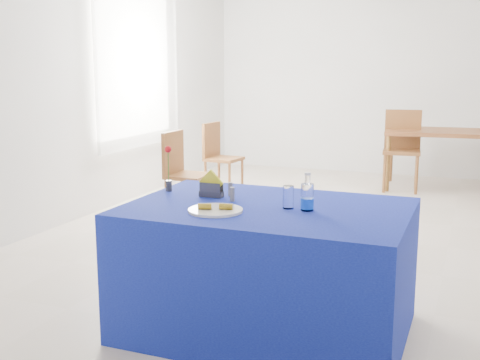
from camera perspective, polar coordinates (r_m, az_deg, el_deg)
name	(u,v)px	position (r m, az deg, el deg)	size (l,w,h in m)	color
floor	(323,234)	(5.70, 7.86, -5.13)	(7.00, 7.00, 0.00)	beige
room_shell	(328,43)	(5.49, 8.34, 12.70)	(7.00, 7.00, 7.00)	silver
window_pane	(135,66)	(7.19, -9.95, 10.59)	(0.04, 1.50, 1.60)	white
curtain	(140,66)	(7.16, -9.46, 10.61)	(0.04, 1.75, 1.85)	white
plate	(215,210)	(3.33, -2.35, -2.89)	(0.30, 0.30, 0.01)	white
drinking_glass	(288,197)	(3.40, 4.60, -1.62)	(0.06, 0.06, 0.13)	white
salt_shaker	(230,189)	(3.72, -0.92, -0.88)	(0.03, 0.03, 0.09)	slate
pepper_shaker	(232,194)	(3.57, -0.75, -1.36)	(0.03, 0.03, 0.09)	slate
blue_table	(267,269)	(3.57, 2.58, -8.40)	(1.60, 1.10, 0.76)	navy
water_bottle	(307,198)	(3.36, 6.39, -1.70)	(0.08, 0.08, 0.21)	white
napkin_holder	(211,189)	(3.70, -2.73, -0.86)	(0.16, 0.06, 0.17)	#35353A
rose_vase	(168,170)	(3.87, -6.80, 0.93)	(0.04, 0.04, 0.29)	#28282D
oak_table	(439,136)	(8.03, 18.37, 3.97)	(1.37, 0.95, 0.76)	brown
chair_bg_left	(402,144)	(7.88, 15.12, 3.32)	(0.49, 0.49, 1.01)	brown
chair_win_a	(182,168)	(6.20, -5.55, 1.11)	(0.41, 0.41, 0.90)	brown
chair_win_b	(218,153)	(7.39, -2.08, 2.60)	(0.42, 0.42, 0.87)	brown
banana_pieces	(216,206)	(3.31, -2.32, -2.53)	(0.19, 0.09, 0.03)	yellow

